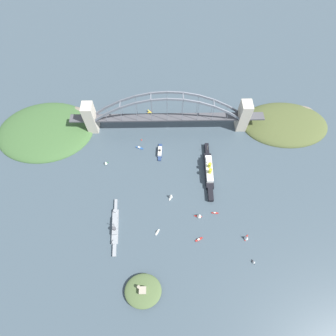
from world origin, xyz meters
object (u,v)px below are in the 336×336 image
Objects in this scene: small_boat_7 at (254,262)px; seaplane_taxiing_near_bridge at (150,112)px; small_boat_0 at (157,232)px; small_boat_2 at (106,163)px; small_boat_1 at (171,196)px; small_boat_4 at (215,213)px; naval_cruiser at (115,227)px; harbor_arch_bridge at (167,116)px; harbor_ferry_steamer at (160,152)px; fort_island_mid_harbor at (143,291)px; small_boat_3 at (199,215)px; small_boat_5 at (139,148)px; channel_marker_buoy at (141,140)px; small_boat_8 at (247,238)px; ocean_liner at (209,170)px; small_boat_6 at (199,239)px.

seaplane_taxiing_near_bridge is at bearing -61.37° from small_boat_7.
small_boat_0 is 130.67m from small_boat_2.
small_boat_1 is 64.19m from small_boat_4.
small_boat_7 is (-100.69, 89.03, -2.21)m from small_boat_1.
small_boat_4 is (-133.45, -17.68, -1.86)m from naval_cruiser.
harbor_arch_bridge is 9.87× the size of harbor_ferry_steamer.
harbor_arch_bridge reaches higher than naval_cruiser.
fort_island_mid_harbor is (19.96, 194.28, 1.89)m from harbor_ferry_steamer.
seaplane_taxiing_near_bridge is 0.86× the size of small_boat_3.
small_boat_2 reaches higher than seaplane_taxiing_near_bridge.
naval_cruiser is 6.19× the size of small_boat_5.
small_boat_1 is 108.74m from channel_marker_buoy.
naval_cruiser is 10.58× the size of small_boat_2.
small_boat_0 is at bearing -5.08° from small_boat_8.
channel_marker_buoy is (29.20, -24.27, -1.31)m from harbor_ferry_steamer.
fort_island_mid_harbor is at bearing 76.73° from small_boat_0.
small_boat_4 is (-21.94, -4.43, -3.78)m from small_boat_3.
ocean_liner is 11.15× the size of small_boat_0.
fort_island_mid_harbor is at bearing 73.64° from small_boat_1.
fort_island_mid_harbor is at bearing 93.37° from small_boat_5.
small_boat_1 reaches higher than small_boat_3.
small_boat_2 is at bearing 39.93° from channel_marker_buoy.
small_boat_6 reaches higher than small_boat_5.
small_boat_4 is 1.60× the size of small_boat_7.
small_boat_6 is 61.28m from small_boat_8.
small_boat_4 is 76.92m from small_boat_7.
ocean_liner is at bearing 149.15° from channel_marker_buoy.
small_boat_1 is at bearing 101.78° from seaplane_taxiing_near_bridge.
small_boat_4 is at bearing 129.99° from channel_marker_buoy.
small_boat_7 is (-103.86, 212.29, -25.60)m from harbor_arch_bridge.
small_boat_4 is at bearing 92.69° from ocean_liner.
channel_marker_buoy reaches higher than small_boat_4.
channel_marker_buoy is (12.01, 55.26, -0.95)m from seaplane_taxiing_near_bridge.
small_boat_5 is (-49.14, -28.19, -2.63)m from small_boat_2.
small_boat_6 is at bearing 138.60° from small_boat_2.
small_boat_5 is (106.29, -108.24, -0.06)m from small_boat_4.
naval_cruiser is 110.52m from small_boat_6.
small_boat_4 is 43.07m from small_boat_6.
harbor_ferry_steamer is at bearing -116.82° from naval_cruiser.
small_boat_5 is at bearing 78.19° from seaplane_taxiing_near_bridge.
small_boat_2 is at bearing -36.36° from small_boat_7.
small_boat_6 is 72.03m from small_boat_7.
small_boat_2 reaches higher than small_boat_6.
small_boat_8 reaches higher than small_boat_0.
seaplane_taxiing_near_bridge reaches higher than small_boat_5.
harbor_ferry_steamer is (71.39, -35.81, -3.42)m from ocean_liner.
small_boat_6 is at bearing -24.02° from small_boat_7.
small_boat_4 is 0.75× the size of small_boat_5.
small_boat_1 is at bearing -31.74° from small_boat_8.
small_boat_4 is 51.07m from small_boat_8.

